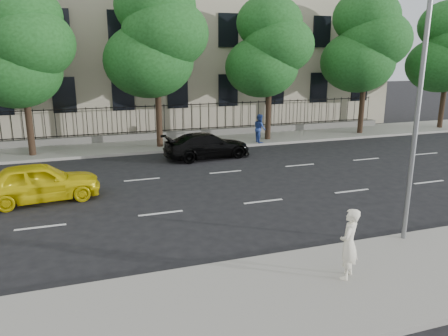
% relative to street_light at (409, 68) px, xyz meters
% --- Properties ---
extents(ground, '(120.00, 120.00, 0.00)m').
position_rel_street_light_xyz_m(ground, '(-2.50, 1.77, -5.15)').
color(ground, black).
rests_on(ground, ground).
extents(near_sidewalk, '(60.00, 4.00, 0.15)m').
position_rel_street_light_xyz_m(near_sidewalk, '(-2.50, -2.23, -5.07)').
color(near_sidewalk, gray).
rests_on(near_sidewalk, ground).
extents(far_sidewalk, '(60.00, 4.00, 0.15)m').
position_rel_street_light_xyz_m(far_sidewalk, '(-2.50, 15.77, -5.07)').
color(far_sidewalk, gray).
rests_on(far_sidewalk, ground).
extents(lane_markings, '(49.60, 4.62, 0.01)m').
position_rel_street_light_xyz_m(lane_markings, '(-2.50, 6.52, -5.14)').
color(lane_markings, silver).
rests_on(lane_markings, ground).
extents(masonry_building, '(34.60, 12.11, 18.50)m').
position_rel_street_light_xyz_m(masonry_building, '(-2.50, 24.72, 3.87)').
color(masonry_building, '#BCB296').
rests_on(masonry_building, ground).
extents(iron_fence, '(30.00, 0.50, 2.20)m').
position_rel_street_light_xyz_m(iron_fence, '(-2.50, 17.47, -4.50)').
color(iron_fence, slate).
rests_on(iron_fence, far_sidewalk).
extents(street_light, '(0.25, 3.32, 8.05)m').
position_rel_street_light_xyz_m(street_light, '(0.00, 0.00, 0.00)').
color(street_light, slate).
rests_on(street_light, near_sidewalk).
extents(tree_b, '(5.53, 5.12, 8.97)m').
position_rel_street_light_xyz_m(tree_b, '(-11.46, 15.13, 0.69)').
color(tree_b, '#382619').
rests_on(tree_b, far_sidewalk).
extents(tree_c, '(5.89, 5.50, 9.80)m').
position_rel_street_light_xyz_m(tree_c, '(-4.46, 15.13, 1.26)').
color(tree_c, '#382619').
rests_on(tree_c, far_sidewalk).
extents(tree_d, '(5.34, 4.94, 8.84)m').
position_rel_street_light_xyz_m(tree_d, '(2.54, 15.13, 0.69)').
color(tree_d, '#382619').
rests_on(tree_d, far_sidewalk).
extents(tree_e, '(5.71, 5.31, 9.46)m').
position_rel_street_light_xyz_m(tree_e, '(9.54, 15.13, 1.05)').
color(tree_e, '#382619').
rests_on(tree_e, far_sidewalk).
extents(tree_f, '(5.52, 5.12, 9.01)m').
position_rel_street_light_xyz_m(tree_f, '(16.54, 15.13, 0.73)').
color(tree_f, '#382619').
rests_on(tree_f, far_sidewalk).
extents(yellow_taxi, '(4.63, 2.28, 1.52)m').
position_rel_street_light_xyz_m(yellow_taxi, '(-10.64, 7.11, -4.39)').
color(yellow_taxi, yellow).
rests_on(yellow_taxi, ground).
extents(black_sedan, '(4.91, 2.39, 1.38)m').
position_rel_street_light_xyz_m(black_sedan, '(-2.50, 11.83, -4.46)').
color(black_sedan, black).
rests_on(black_sedan, ground).
extents(woman_near, '(0.78, 0.76, 1.81)m').
position_rel_street_light_xyz_m(woman_near, '(-3.01, -2.03, -4.09)').
color(woman_near, white).
rests_on(woman_near, near_sidewalk).
extents(pedestrian_far, '(0.69, 0.88, 1.75)m').
position_rel_street_light_xyz_m(pedestrian_far, '(1.59, 14.17, -4.12)').
color(pedestrian_far, '#274190').
rests_on(pedestrian_far, far_sidewalk).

